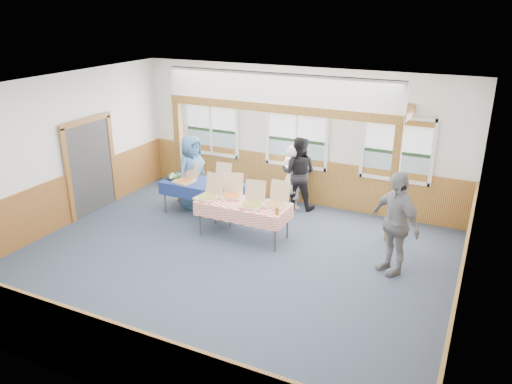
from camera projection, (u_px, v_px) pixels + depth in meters
floor at (226, 264)px, 9.24m from camera, size 8.00×8.00×0.00m
ceiling at (222, 90)px, 8.10m from camera, size 8.00×8.00×0.00m
wall_back at (297, 137)px, 11.61m from camera, size 8.00×0.00×8.00m
wall_front at (76, 276)px, 5.73m from camera, size 8.00×0.00×8.00m
wall_left at (55, 154)px, 10.29m from camera, size 0.00×8.00×8.00m
wall_right at (471, 224)px, 7.05m from camera, size 0.00×8.00×8.00m
wainscot_back at (296, 179)px, 11.97m from camera, size 7.98×0.05×1.10m
wainscot_front at (88, 350)px, 6.12m from camera, size 7.98×0.05×1.10m
wainscot_left at (63, 201)px, 10.66m from camera, size 0.05×6.98×1.10m
wainscot_right at (459, 288)px, 7.44m from camera, size 0.05×6.98×1.10m
cased_opening at (91, 167)px, 11.23m from camera, size 0.06×1.30×2.10m
window_left at (211, 124)px, 12.48m from camera, size 1.56×0.10×1.46m
window_mid at (297, 134)px, 11.55m from camera, size 1.56×0.10×1.46m
window_right at (397, 145)px, 10.62m from camera, size 1.56×0.10×1.46m
post_left at (179, 153)px, 11.76m from camera, size 0.15×0.15×2.40m
post_right at (394, 185)px, 9.73m from camera, size 0.15×0.15×2.40m
cross_beam at (277, 108)px, 10.29m from camera, size 5.15×0.18×0.18m
table_left at (203, 185)px, 11.15m from camera, size 1.87×0.83×0.76m
table_right at (243, 205)px, 10.06m from camera, size 1.95×1.04×0.76m
pizza_box_a at (186, 179)px, 11.18m from camera, size 0.48×0.55×0.44m
pizza_box_b at (220, 180)px, 11.11m from camera, size 0.41×0.48×0.41m
pizza_box_c at (209, 195)px, 10.23m from camera, size 0.49×0.57×0.47m
pizza_box_d at (232, 194)px, 10.32m from camera, size 0.54×0.60×0.45m
pizza_box_e at (252, 203)px, 9.85m from camera, size 0.49×0.57×0.46m
pizza_box_f at (276, 202)px, 9.87m from camera, size 0.43×0.52×0.45m
veggie_tray at (175, 177)px, 11.43m from camera, size 0.43×0.43×0.10m
drink_glass at (277, 211)px, 9.45m from camera, size 0.07×0.07×0.15m
woman_white at (292, 177)px, 11.49m from camera, size 0.62×0.48×1.52m
woman_black at (299, 173)px, 11.46m from camera, size 0.89×0.72×1.71m
man_blue at (192, 172)px, 11.53m from camera, size 0.66×0.91×1.72m
person_grey at (395, 223)px, 8.68m from camera, size 1.16×1.04×1.89m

